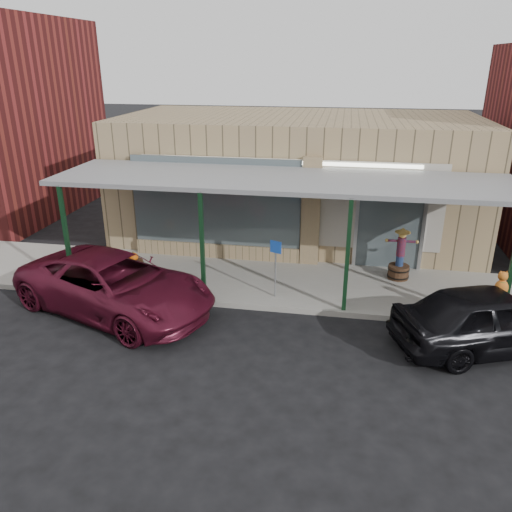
% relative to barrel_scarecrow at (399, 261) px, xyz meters
% --- Properties ---
extents(ground, '(120.00, 120.00, 0.00)m').
position_rel_barrel_scarecrow_xyz_m(ground, '(-3.30, -4.37, -0.66)').
color(ground, black).
rests_on(ground, ground).
extents(sidewalk, '(40.00, 3.20, 0.15)m').
position_rel_barrel_scarecrow_xyz_m(sidewalk, '(-3.30, -0.77, -0.58)').
color(sidewalk, gray).
rests_on(sidewalk, ground).
extents(storefront, '(12.00, 6.25, 4.20)m').
position_rel_barrel_scarecrow_xyz_m(storefront, '(-3.30, 3.79, 1.43)').
color(storefront, '#8D7756').
rests_on(storefront, ground).
extents(awning, '(12.00, 3.00, 3.04)m').
position_rel_barrel_scarecrow_xyz_m(awning, '(-3.30, -0.81, 2.35)').
color(awning, slate).
rests_on(awning, ground).
extents(block_buildings_near, '(61.00, 8.00, 8.00)m').
position_rel_barrel_scarecrow_xyz_m(block_buildings_near, '(-1.29, 4.83, 3.11)').
color(block_buildings_near, maroon).
rests_on(block_buildings_near, ground).
extents(barrel_scarecrow, '(0.91, 0.72, 1.51)m').
position_rel_barrel_scarecrow_xyz_m(barrel_scarecrow, '(0.00, 0.00, 0.00)').
color(barrel_scarecrow, '#462E1C').
rests_on(barrel_scarecrow, sidewalk).
extents(barrel_pumpkin, '(0.56, 0.56, 0.64)m').
position_rel_barrel_scarecrow_xyz_m(barrel_pumpkin, '(-7.59, -0.90, -0.28)').
color(barrel_pumpkin, '#462E1C').
rests_on(barrel_pumpkin, sidewalk).
extents(handicap_sign, '(0.30, 0.15, 1.55)m').
position_rel_barrel_scarecrow_xyz_m(handicap_sign, '(-3.29, -1.78, 0.49)').
color(handicap_sign, gray).
rests_on(handicap_sign, sidewalk).
extents(parked_sedan, '(4.61, 3.11, 1.56)m').
position_rel_barrel_scarecrow_xyz_m(parked_sedan, '(1.66, -3.21, 0.07)').
color(parked_sedan, black).
rests_on(parked_sedan, ground).
extents(car_maroon, '(5.79, 4.14, 1.46)m').
position_rel_barrel_scarecrow_xyz_m(car_maroon, '(-7.17, -3.01, 0.07)').
color(car_maroon, '#511022').
rests_on(car_maroon, ground).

